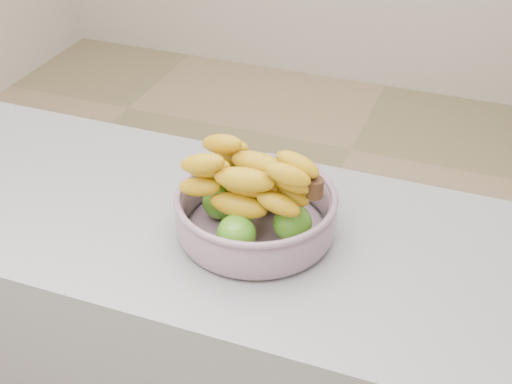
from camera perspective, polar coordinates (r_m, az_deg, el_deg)
ground at (r=2.56m, az=0.65°, el=-9.92°), size 4.00×4.00×0.00m
counter at (r=1.83m, az=-6.48°, el=-13.01°), size 2.00×0.60×0.90m
fruit_bowl at (r=1.42m, az=-0.04°, el=-1.24°), size 0.33×0.33×0.19m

